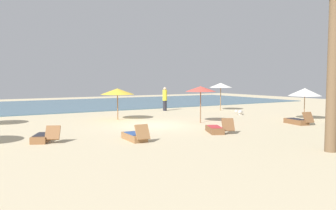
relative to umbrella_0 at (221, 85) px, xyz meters
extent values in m
plane|color=beige|center=(-8.94, -4.93, -2.04)|extent=(60.00, 60.00, 0.00)
cube|color=#476B7F|center=(-8.94, 12.07, -2.01)|extent=(48.00, 16.00, 0.06)
cylinder|color=olive|center=(0.00, 0.00, -0.95)|extent=(0.06, 0.06, 2.17)
cone|color=white|center=(0.00, 0.00, 0.01)|extent=(1.82, 1.82, 0.37)
cylinder|color=brown|center=(-9.61, -1.52, -1.07)|extent=(0.06, 0.06, 1.93)
cone|color=gold|center=(-9.61, -1.52, -0.25)|extent=(2.11, 2.11, 0.38)
cylinder|color=brown|center=(-6.03, -5.43, -0.99)|extent=(0.06, 0.06, 2.10)
cone|color=#D84C3F|center=(-6.03, -5.43, -0.04)|extent=(1.78, 1.78, 0.30)
cylinder|color=brown|center=(0.51, -7.58, -1.07)|extent=(0.05, 0.05, 1.94)
cone|color=white|center=(0.51, -7.58, -0.29)|extent=(2.04, 2.04, 0.48)
cube|color=brown|center=(-15.31, -6.88, -1.90)|extent=(1.18, 1.61, 0.28)
cube|color=brown|center=(-15.01, -7.51, -1.61)|extent=(0.71, 0.66, 0.55)
cube|color=#26262D|center=(-15.31, -6.88, -1.74)|extent=(0.91, 1.17, 0.03)
cube|color=brown|center=(-1.69, -8.74, -1.90)|extent=(0.90, 1.59, 0.28)
cube|color=brown|center=(-1.54, -9.42, -1.60)|extent=(0.64, 0.50, 0.59)
cube|color=#26262D|center=(-1.69, -8.74, -1.74)|extent=(0.72, 1.13, 0.03)
cube|color=brown|center=(-7.68, -8.79, -1.90)|extent=(1.18, 1.61, 0.28)
cube|color=brown|center=(-7.38, -9.42, -1.60)|extent=(0.68, 0.60, 0.59)
cube|color=#BF3338|center=(-7.68, -8.79, -1.74)|extent=(0.91, 1.17, 0.03)
cube|color=olive|center=(-11.91, -8.64, -1.90)|extent=(0.67, 1.53, 0.28)
cube|color=olive|center=(-11.88, -9.34, -1.59)|extent=(0.59, 0.39, 0.61)
cube|color=#2D4C8C|center=(-11.91, -8.64, -1.74)|extent=(0.56, 1.07, 0.03)
cylinder|color=#26262D|center=(-3.97, 2.15, -1.63)|extent=(0.40, 0.40, 0.82)
cylinder|color=yellow|center=(-3.97, 2.15, -0.79)|extent=(0.47, 0.47, 0.85)
sphere|color=beige|center=(-3.97, 2.15, -0.26)|extent=(0.23, 0.23, 0.23)
cylinder|color=brown|center=(-6.90, -14.40, 0.97)|extent=(0.41, 0.41, 6.01)
cube|color=silver|center=(-0.84, -3.23, -2.02)|extent=(0.46, 0.42, 0.04)
ellipsoid|color=silver|center=(-0.84, -3.23, -1.85)|extent=(0.73, 0.66, 0.31)
sphere|color=silver|center=(-1.08, -3.04, -1.79)|extent=(0.22, 0.22, 0.22)
camera|label=1|loc=(-18.35, -22.02, 0.62)|focal=37.64mm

